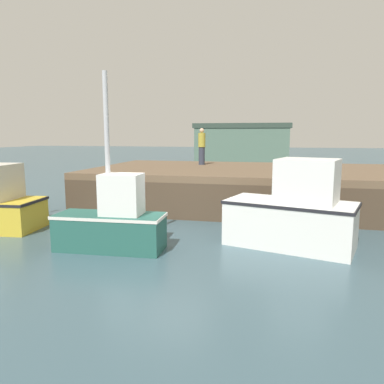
% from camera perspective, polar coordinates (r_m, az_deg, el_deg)
% --- Properties ---
extents(ground, '(120.00, 160.00, 0.10)m').
position_cam_1_polar(ground, '(10.82, -3.67, -7.51)').
color(ground, '#38515B').
extents(pier, '(13.66, 7.21, 1.56)m').
position_cam_1_polar(pier, '(15.58, 9.45, 2.50)').
color(pier, brown).
rests_on(pier, ground).
extents(fishing_boat_near_right, '(2.89, 1.20, 4.53)m').
position_cam_1_polar(fishing_boat_near_right, '(9.89, -12.11, -4.53)').
color(fishing_boat_near_right, '#23564C').
rests_on(fishing_boat_near_right, ground).
extents(fishing_boat_mid, '(3.66, 2.46, 2.37)m').
position_cam_1_polar(fishing_boat_mid, '(10.26, 15.34, -3.08)').
color(fishing_boat_mid, silver).
rests_on(fishing_boat_mid, ground).
extents(rowboat, '(1.57, 0.67, 0.38)m').
position_cam_1_polar(rowboat, '(11.63, 20.02, -5.73)').
color(rowboat, silver).
rests_on(rowboat, ground).
extents(dockworker, '(0.34, 0.34, 1.72)m').
position_cam_1_polar(dockworker, '(17.78, 1.51, 7.00)').
color(dockworker, '#2D3342').
rests_on(dockworker, pier).
extents(warehouse, '(10.24, 4.29, 4.17)m').
position_cam_1_polar(warehouse, '(41.13, 7.73, 7.48)').
color(warehouse, '#4C6656').
rests_on(warehouse, ground).
extents(mooring_buoy_foreground, '(0.61, 0.61, 0.67)m').
position_cam_1_polar(mooring_buoy_foreground, '(10.87, -7.39, -5.57)').
color(mooring_buoy_foreground, red).
rests_on(mooring_buoy_foreground, ground).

